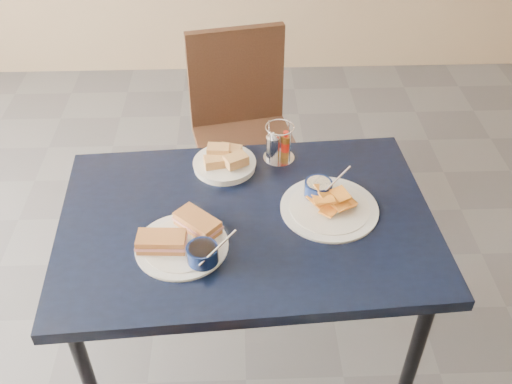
{
  "coord_description": "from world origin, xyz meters",
  "views": [
    {
      "loc": [
        -0.0,
        -1.2,
        1.95
      ],
      "look_at": [
        0.04,
        0.14,
        0.82
      ],
      "focal_mm": 40.0,
      "sensor_mm": 36.0,
      "label": 1
    }
  ],
  "objects_px": {
    "bread_basket": "(225,162)",
    "condiment_caddy": "(278,145)",
    "chair_far": "(245,119)",
    "dining_table": "(247,234)",
    "sandwich_plate": "(185,241)",
    "plantain_plate": "(326,202)"
  },
  "relations": [
    {
      "from": "dining_table",
      "to": "bread_basket",
      "type": "xyz_separation_m",
      "value": [
        -0.07,
        0.26,
        0.09
      ]
    },
    {
      "from": "sandwich_plate",
      "to": "condiment_caddy",
      "type": "bearing_deg",
      "value": 54.93
    },
    {
      "from": "dining_table",
      "to": "sandwich_plate",
      "type": "distance_m",
      "value": 0.24
    },
    {
      "from": "sandwich_plate",
      "to": "bread_basket",
      "type": "xyz_separation_m",
      "value": [
        0.11,
        0.38,
        -0.0
      ]
    },
    {
      "from": "sandwich_plate",
      "to": "plantain_plate",
      "type": "height_order",
      "value": "same"
    },
    {
      "from": "chair_far",
      "to": "sandwich_plate",
      "type": "bearing_deg",
      "value": -100.76
    },
    {
      "from": "plantain_plate",
      "to": "condiment_caddy",
      "type": "distance_m",
      "value": 0.3
    },
    {
      "from": "chair_far",
      "to": "condiment_caddy",
      "type": "bearing_deg",
      "value": -80.19
    },
    {
      "from": "condiment_caddy",
      "to": "chair_far",
      "type": "bearing_deg",
      "value": 99.81
    },
    {
      "from": "bread_basket",
      "to": "condiment_caddy",
      "type": "relative_size",
      "value": 1.56
    },
    {
      "from": "bread_basket",
      "to": "condiment_caddy",
      "type": "height_order",
      "value": "condiment_caddy"
    },
    {
      "from": "dining_table",
      "to": "chair_far",
      "type": "bearing_deg",
      "value": 89.29
    },
    {
      "from": "chair_far",
      "to": "condiment_caddy",
      "type": "height_order",
      "value": "chair_far"
    },
    {
      "from": "sandwich_plate",
      "to": "chair_far",
      "type": "bearing_deg",
      "value": 79.24
    },
    {
      "from": "chair_far",
      "to": "bread_basket",
      "type": "relative_size",
      "value": 4.35
    },
    {
      "from": "dining_table",
      "to": "plantain_plate",
      "type": "relative_size",
      "value": 3.89
    },
    {
      "from": "dining_table",
      "to": "sandwich_plate",
      "type": "height_order",
      "value": "sandwich_plate"
    },
    {
      "from": "condiment_caddy",
      "to": "dining_table",
      "type": "bearing_deg",
      "value": -110.6
    },
    {
      "from": "chair_far",
      "to": "sandwich_plate",
      "type": "relative_size",
      "value": 3.06
    },
    {
      "from": "plantain_plate",
      "to": "bread_basket",
      "type": "xyz_separation_m",
      "value": [
        -0.32,
        0.21,
        0.01
      ]
    },
    {
      "from": "sandwich_plate",
      "to": "plantain_plate",
      "type": "bearing_deg",
      "value": 20.88
    },
    {
      "from": "sandwich_plate",
      "to": "plantain_plate",
      "type": "distance_m",
      "value": 0.47
    }
  ]
}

